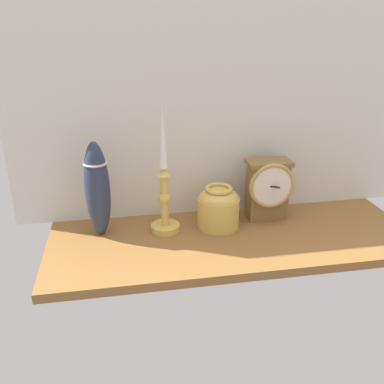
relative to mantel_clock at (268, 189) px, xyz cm
name	(u,v)px	position (x,y,z in cm)	size (l,w,h in cm)	color
ground_plane	(234,240)	(-12.44, -9.36, -10.64)	(100.00, 36.00, 2.40)	brown
back_wall	(221,105)	(-12.44, 9.14, 23.06)	(120.00, 2.00, 65.00)	silver
mantel_clock	(268,189)	(0.00, 0.00, 0.00)	(13.41, 9.08, 18.16)	brown
candlestick_tall_left	(164,193)	(-30.47, -2.63, 2.04)	(8.04, 8.04, 36.11)	gold
brass_vase_jar	(218,206)	(-15.29, -2.68, -3.26)	(11.86, 11.86, 12.16)	gold
tall_ceramic_vase	(97,189)	(-48.12, -1.70, 3.93)	(6.65, 6.65, 26.45)	#29324B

